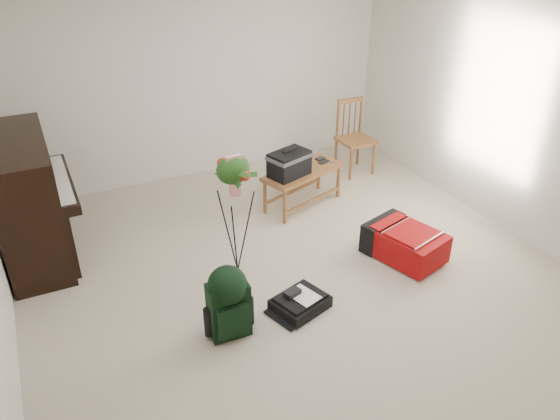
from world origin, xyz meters
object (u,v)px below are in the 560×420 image
red_suitcase (402,240)px  flower_stand (235,216)px  bench (291,165)px  piano (30,202)px  black_duffel (300,302)px  dining_chair (354,138)px  green_backpack (228,299)px

red_suitcase → flower_stand: bearing=147.4°
bench → flower_stand: size_ratio=0.86×
piano → black_duffel: (2.00, -1.96, -0.53)m
black_duffel → bench: bearing=47.8°
dining_chair → red_suitcase: 2.08m
flower_stand → black_duffel: bearing=-71.0°
bench → flower_stand: bearing=-157.0°
piano → dining_chair: piano is taller
bench → green_backpack: (-1.45, -1.74, -0.19)m
red_suitcase → piano: bearing=137.3°
bench → red_suitcase: size_ratio=1.24×
bench → dining_chair: (1.21, 0.55, -0.08)m
flower_stand → dining_chair: bearing=32.1°
bench → red_suitcase: bench is taller
red_suitcase → green_backpack: size_ratio=1.33×
red_suitcase → black_duffel: red_suitcase is taller
dining_chair → flower_stand: (-2.27, -1.47, 0.15)m
black_duffel → green_backpack: bearing=164.7°
green_backpack → flower_stand: size_ratio=0.52×
piano → red_suitcase: size_ratio=1.70×
red_suitcase → black_duffel: size_ratio=1.60×
piano → black_duffel: size_ratio=2.73×
black_duffel → piano: bearing=117.6°
black_duffel → green_backpack: 0.74m
dining_chair → black_duffel: bearing=-132.7°
red_suitcase → flower_stand: flower_stand is taller
bench → black_duffel: bearing=-132.5°
dining_chair → black_duffel: 3.03m
piano → bench: (2.77, -0.25, -0.05)m
dining_chair → flower_stand: flower_stand is taller
black_duffel → flower_stand: flower_stand is taller
green_backpack → flower_stand: 0.94m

